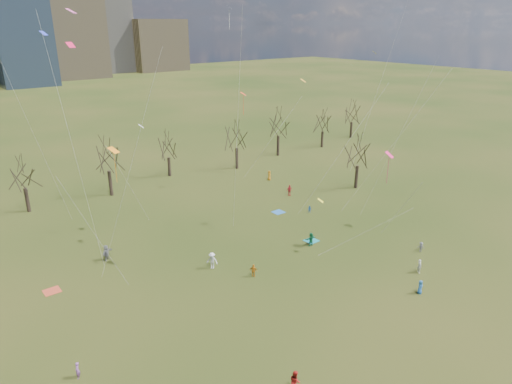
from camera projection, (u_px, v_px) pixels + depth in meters
ground at (328, 287)px, 47.28m from camera, size 500.00×500.00×0.00m
bare_tree_row at (156, 154)px, 72.37m from camera, size 113.04×29.80×9.50m
blanket_teal at (311, 241)px, 57.25m from camera, size 1.60×1.50×0.03m
blanket_navy at (278, 212)px, 65.91m from camera, size 1.60×1.50×0.03m
blanket_crimson at (52, 291)px, 46.45m from camera, size 1.60×1.50×0.03m
person_0 at (420, 287)px, 45.84m from camera, size 0.81×0.63×1.46m
person_1 at (419, 266)px, 49.70m from camera, size 0.61×0.69×1.58m
person_2 at (295, 381)px, 33.53m from camera, size 0.93×1.06×1.83m
person_3 at (421, 247)px, 54.31m from camera, size 0.88×0.91×1.25m
person_4 at (254, 271)px, 48.90m from camera, size 0.80×0.90×1.46m
person_5 at (311, 239)px, 55.73m from camera, size 1.62×0.59×1.72m
person_7 at (77, 370)px, 34.87m from camera, size 0.55×0.61×1.41m
person_8 at (310, 209)px, 65.50m from camera, size 0.61×0.66×1.08m
person_9 at (212, 261)px, 50.50m from camera, size 1.33×1.40×1.91m
person_10 at (289, 190)px, 72.02m from camera, size 1.10×0.63×1.77m
person_11 at (107, 253)px, 52.28m from camera, size 1.75×1.44×1.88m
person_12 at (269, 175)px, 79.16m from camera, size 0.72×0.94×1.70m
kites_airborne at (268, 133)px, 54.84m from camera, size 57.84×36.56×33.58m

